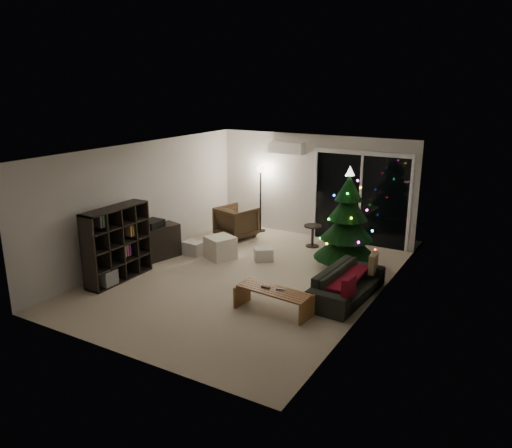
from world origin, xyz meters
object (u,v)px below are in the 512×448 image
at_px(armchair, 236,222).
at_px(bookshelf, 110,243).
at_px(coffee_table, 273,301).
at_px(christmas_tree, 347,219).
at_px(sofa, 347,284).
at_px(media_cabinet, 153,243).

bearing_deg(armchair, bookshelf, 93.23).
relative_size(coffee_table, christmas_tree, 0.61).
height_order(bookshelf, christmas_tree, christmas_tree).
xyz_separation_m(bookshelf, coffee_table, (3.44, 0.24, -0.52)).
xyz_separation_m(sofa, coffee_table, (-0.86, -1.16, -0.07)).
bearing_deg(bookshelf, christmas_tree, 53.07).
height_order(armchair, christmas_tree, christmas_tree).
bearing_deg(coffee_table, armchair, 136.49).
xyz_separation_m(media_cabinet, christmas_tree, (3.76, 1.56, 0.70)).
bearing_deg(coffee_table, christmas_tree, 88.66).
relative_size(bookshelf, sofa, 0.77).
height_order(bookshelf, armchair, bookshelf).
bearing_deg(media_cabinet, armchair, 87.87).
bearing_deg(media_cabinet, coffee_table, -0.66).
xyz_separation_m(sofa, christmas_tree, (-0.54, 1.37, 0.79)).
bearing_deg(armchair, sofa, 164.99).
height_order(media_cabinet, christmas_tree, christmas_tree).
relative_size(armchair, sofa, 0.46).
distance_m(sofa, christmas_tree, 1.67).
bearing_deg(coffee_table, sofa, 59.21).
bearing_deg(media_cabinet, bookshelf, -75.04).
height_order(coffee_table, christmas_tree, christmas_tree).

